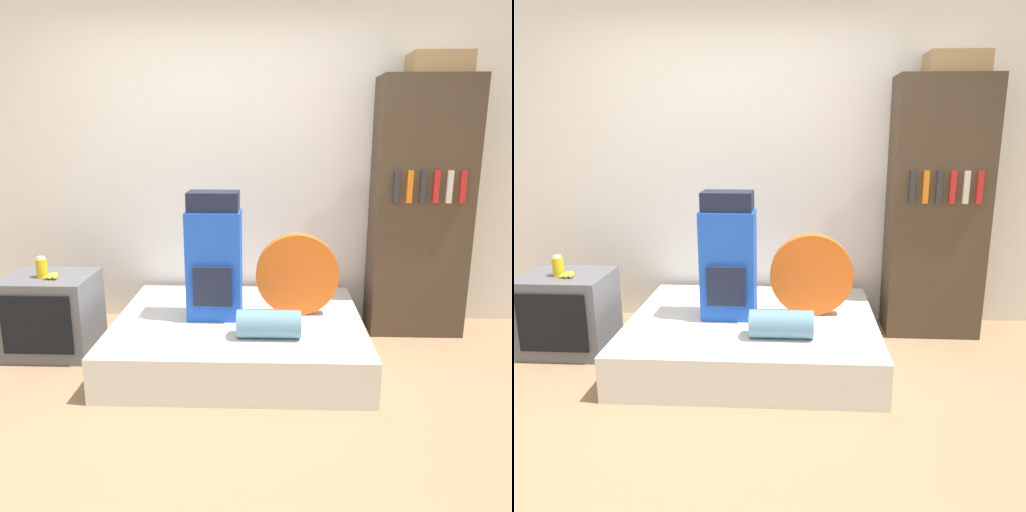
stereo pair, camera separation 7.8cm
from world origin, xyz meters
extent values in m
plane|color=#997551|center=(0.00, 0.00, 0.00)|extent=(16.00, 16.00, 0.00)
cube|color=white|center=(0.00, 1.65, 1.30)|extent=(8.00, 0.05, 2.60)
cube|color=silver|center=(0.20, 0.82, 0.15)|extent=(1.73, 1.44, 0.30)
cube|color=blue|center=(0.03, 0.84, 0.67)|extent=(0.37, 0.25, 0.76)
cube|color=#191E33|center=(0.03, 0.85, 1.12)|extent=(0.34, 0.23, 0.13)
cube|color=#191E33|center=(0.03, 0.70, 0.56)|extent=(0.26, 0.03, 0.27)
cylinder|color=#E05B19|center=(0.61, 0.92, 0.59)|extent=(0.59, 0.10, 0.59)
cylinder|color=#5B849E|center=(0.41, 0.48, 0.39)|extent=(0.41, 0.18, 0.18)
cube|color=#5B5B60|center=(-1.17, 0.86, 0.29)|extent=(0.61, 0.51, 0.58)
cube|color=black|center=(-1.17, 0.60, 0.30)|extent=(0.49, 0.02, 0.42)
cylinder|color=gold|center=(-1.19, 0.82, 0.65)|extent=(0.08, 0.08, 0.13)
cylinder|color=white|center=(-1.19, 0.82, 0.72)|extent=(0.05, 0.05, 0.02)
ellipsoid|color=yellow|center=(-1.13, 0.81, 0.60)|extent=(0.07, 0.14, 0.03)
ellipsoid|color=yellow|center=(-1.11, 0.81, 0.60)|extent=(0.03, 0.13, 0.03)
ellipsoid|color=yellow|center=(-1.09, 0.81, 0.60)|extent=(0.07, 0.14, 0.03)
cube|color=#473828|center=(1.57, 1.38, 0.99)|extent=(0.72, 0.38, 1.98)
cube|color=#2D2D33|center=(1.33, 1.18, 1.19)|extent=(0.04, 0.02, 0.24)
cube|color=orange|center=(1.43, 1.18, 1.19)|extent=(0.04, 0.02, 0.24)
cube|color=#2D2D33|center=(1.52, 1.18, 1.19)|extent=(0.04, 0.02, 0.24)
cube|color=red|center=(1.62, 1.18, 1.19)|extent=(0.04, 0.02, 0.24)
cube|color=beige|center=(1.72, 1.18, 1.19)|extent=(0.04, 0.02, 0.24)
cube|color=red|center=(1.81, 1.18, 1.19)|extent=(0.04, 0.02, 0.24)
cube|color=#A88456|center=(1.64, 1.41, 2.06)|extent=(0.42, 0.32, 0.16)
camera|label=1|loc=(0.43, -2.51, 1.58)|focal=35.00mm
camera|label=2|loc=(0.51, -2.50, 1.58)|focal=35.00mm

